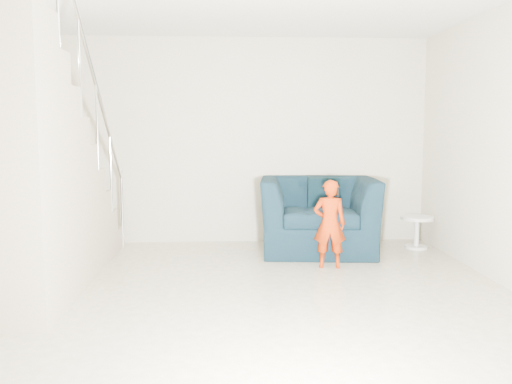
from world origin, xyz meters
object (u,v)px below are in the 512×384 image
armchair (318,215)px  staircase (24,191)px  side_table (417,227)px  toddler (330,224)px

armchair → staircase: staircase is taller
staircase → side_table: bearing=21.2°
armchair → staircase: bearing=-146.7°
side_table → staircase: size_ratio=0.11×
armchair → staircase: (-2.97, -1.57, 0.49)m
side_table → staircase: bearing=-158.8°
armchair → toddler: (-0.01, -0.82, 0.03)m
armchair → toddler: size_ratio=1.45×
toddler → staircase: bearing=21.7°
armchair → toddler: bearing=-85.5°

